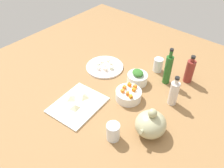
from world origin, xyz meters
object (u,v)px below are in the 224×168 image
at_px(cutting_board, 78,105).
at_px(plate_tofu, 105,67).
at_px(bowl_greens, 137,79).
at_px(teapot, 151,124).
at_px(drinking_glass_0, 158,65).
at_px(bottle_2, 190,71).
at_px(bowl_carrots, 128,95).
at_px(bottle_0, 168,69).
at_px(bottle_1, 174,93).
at_px(drinking_glass_1, 113,132).

height_order(cutting_board, plate_tofu, plate_tofu).
height_order(bowl_greens, teapot, teapot).
bearing_deg(drinking_glass_0, teapot, 27.72).
bearing_deg(bottle_2, bowl_carrots, -26.75).
relative_size(cutting_board, plate_tofu, 1.16).
bearing_deg(bottle_2, drinking_glass_0, -81.19).
height_order(bottle_0, bottle_1, bottle_0).
bearing_deg(drinking_glass_0, bowl_carrots, 2.54).
xyz_separation_m(teapot, bottle_1, (-0.26, -0.02, 0.01)).
xyz_separation_m(bowl_carrots, drinking_glass_0, (-0.34, -0.01, 0.02)).
distance_m(bowl_carrots, bottle_2, 0.42).
bearing_deg(cutting_board, bottle_2, 148.46).
height_order(bowl_greens, drinking_glass_1, drinking_glass_1).
height_order(bottle_0, drinking_glass_0, bottle_0).
bearing_deg(bowl_carrots, bottle_1, 122.23).
bearing_deg(drinking_glass_0, bottle_0, 56.92).
distance_m(plate_tofu, bottle_1, 0.52).
bearing_deg(bottle_0, drinking_glass_1, 2.41).
bearing_deg(cutting_board, bottle_0, 151.65).
distance_m(plate_tofu, bottle_2, 0.55).
height_order(plate_tofu, teapot, teapot).
relative_size(bowl_carrots, bottle_1, 0.79).
relative_size(plate_tofu, bowl_greens, 2.01).
distance_m(bottle_0, bottle_2, 0.14).
bearing_deg(cutting_board, plate_tofu, -161.45).
xyz_separation_m(bowl_carrots, bottle_0, (-0.27, 0.09, 0.07)).
height_order(cutting_board, drinking_glass_1, drinking_glass_1).
height_order(bowl_carrots, drinking_glass_0, drinking_glass_0).
height_order(plate_tofu, drinking_glass_0, drinking_glass_0).
bearing_deg(drinking_glass_0, bowl_greens, -9.54).
distance_m(bowl_greens, bottle_1, 0.26).
bearing_deg(bottle_0, plate_tofu, -70.79).
distance_m(bowl_greens, teapot, 0.39).
xyz_separation_m(teapot, drinking_glass_1, (0.14, -0.12, -0.02)).
bearing_deg(drinking_glass_1, teapot, 140.94).
xyz_separation_m(plate_tofu, bottle_1, (0.00, 0.51, 0.07)).
bearing_deg(bowl_greens, bottle_0, 131.57).
distance_m(bottle_2, drinking_glass_0, 0.21).
height_order(bottle_1, drinking_glass_1, bottle_1).
relative_size(bottle_0, drinking_glass_1, 2.59).
xyz_separation_m(teapot, bottle_0, (-0.39, -0.14, 0.04)).
distance_m(plate_tofu, bowl_greens, 0.26).
relative_size(drinking_glass_0, drinking_glass_1, 0.99).
bearing_deg(drinking_glass_1, cutting_board, -97.29).
xyz_separation_m(cutting_board, plate_tofu, (-0.36, -0.12, 0.00)).
bearing_deg(bowl_greens, bowl_carrots, 17.10).
relative_size(bottle_1, drinking_glass_0, 2.02).
xyz_separation_m(plate_tofu, drinking_glass_1, (0.40, 0.42, 0.04)).
relative_size(bottle_1, drinking_glass_1, 2.00).
relative_size(cutting_board, bottle_1, 1.55).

